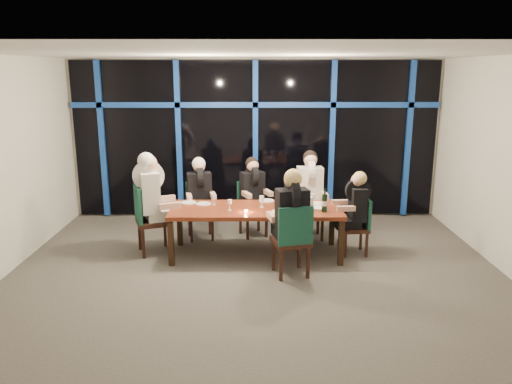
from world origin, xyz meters
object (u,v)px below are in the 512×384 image
Objects in this scene: chair_end_right at (359,223)px; diner_far_mid at (253,185)px; diner_near_mid at (291,207)px; diner_end_right at (355,201)px; wine_bottle at (324,203)px; diner_far_left at (200,187)px; dining_table at (256,212)px; chair_near_mid at (293,237)px; diner_far_right at (310,182)px; chair_far_mid at (251,205)px; chair_far_left at (200,207)px; chair_end_left at (147,216)px; diner_end_left at (152,188)px; chair_far_right at (309,204)px; water_pitcher at (309,204)px.

chair_end_right is 0.98× the size of diner_far_mid.
diner_near_mid reaches higher than chair_end_right.
diner_end_right reaches higher than wine_bottle.
diner_end_right is (2.45, -0.74, -0.05)m from diner_far_left.
dining_table is 1.00m from chair_near_mid.
chair_end_right is 1.13m from diner_far_right.
chair_far_mid is 1.92m from diner_near_mid.
chair_far_left is at bearing 175.09° from diner_far_right.
chair_end_left is 2.35m from diner_near_mid.
diner_end_left is (-0.64, -0.75, 0.51)m from chair_far_left.
chair_far_left is at bearing 90.00° from diner_far_left.
wine_bottle is at bearing -146.17° from diner_near_mid.
chair_far_right is 1.03× the size of diner_far_right.
diner_far_right is at bearing -116.90° from chair_near_mid.
chair_end_right is (2.55, -0.82, -0.03)m from chair_far_left.
chair_far_right is 1.14m from wine_bottle.
chair_end_left is 2.37m from chair_near_mid.
diner_far_left is (-2.53, 0.74, 0.41)m from chair_end_right.
dining_table is 2.46× the size of diner_end_left.
diner_far_left is at bearing -110.57° from diner_end_right.
chair_end_left reaches higher than water_pitcher.
diner_far_left reaches higher than diner_far_mid.
water_pitcher is at bearing -79.80° from chair_end_right.
diner_far_right reaches higher than wine_bottle.
diner_end_left is at bearing -90.00° from chair_end_left.
diner_end_right reaches higher than chair_end_right.
wine_bottle is (2.69, -0.28, 0.28)m from chair_end_left.
chair_far_right is 0.94× the size of chair_end_left.
diner_far_right is 1.63m from diner_near_mid.
diner_end_left is (-2.50, -0.78, 0.46)m from chair_far_right.
chair_far_left is at bearing 167.75° from chair_far_mid.
diner_far_right is at bearing -118.30° from diner_near_mid.
chair_far_mid is 1.49m from water_pitcher.
chair_near_mid is at bearing -107.10° from diner_far_right.
chair_far_right is at bearing -8.67° from diner_far_left.
diner_far_mid is (-0.54, 1.79, 0.31)m from chair_near_mid.
dining_table is 2.61× the size of diner_far_right.
chair_end_left is at bearing -171.98° from chair_far_mid.
wine_bottle is (2.61, -0.31, -0.15)m from diner_end_left.
diner_far_left is at bearing -60.63° from diner_near_mid.
diner_end_left reaches higher than chair_far_left.
diner_end_left is at bearing -142.70° from chair_far_left.
chair_far_right reaches higher than dining_table.
wine_bottle is 1.67× the size of water_pitcher.
chair_end_left is at bearing -94.45° from diner_end_right.
chair_end_left is at bearing -174.41° from diner_far_mid.
diner_far_right is at bearing 79.67° from water_pitcher.
diner_end_right is (3.20, -0.04, 0.25)m from chair_end_left.
water_pitcher is at bearing -129.54° from diner_near_mid.
diner_end_right is (1.56, -0.90, -0.04)m from diner_far_mid.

